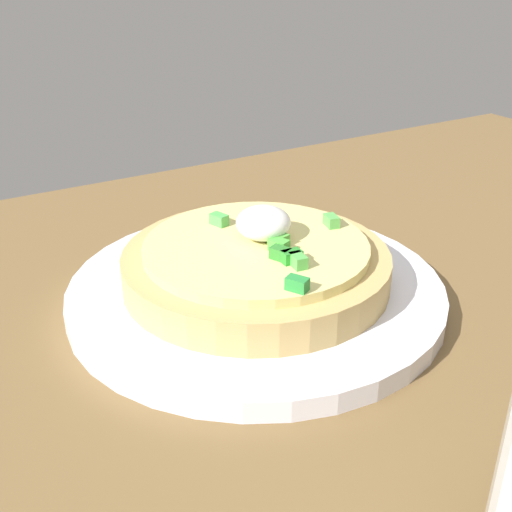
% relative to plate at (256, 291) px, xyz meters
% --- Properties ---
extents(dining_table, '(1.24, 0.86, 0.03)m').
position_rel_plate_xyz_m(dining_table, '(0.03, 0.14, -0.02)').
color(dining_table, brown).
rests_on(dining_table, ground).
extents(plate, '(0.26, 0.26, 0.01)m').
position_rel_plate_xyz_m(plate, '(0.00, 0.00, 0.00)').
color(plate, white).
rests_on(plate, dining_table).
extents(pizza, '(0.18, 0.18, 0.05)m').
position_rel_plate_xyz_m(pizza, '(-0.00, -0.00, 0.02)').
color(pizza, tan).
rests_on(pizza, plate).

